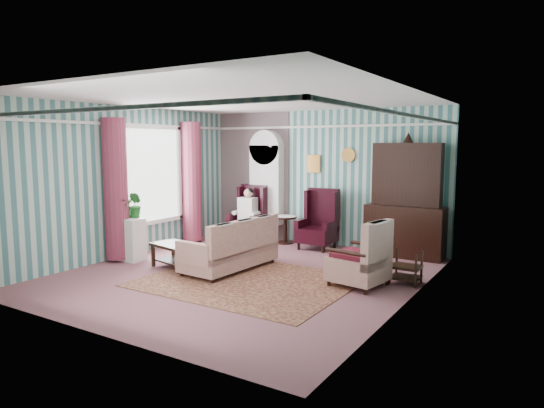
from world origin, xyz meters
The scene contains 17 objects.
floor centered at (0.00, 0.00, 0.00)m, with size 6.00×6.00×0.00m, color #824B4F.
room_shell centered at (-0.62, 0.18, 2.01)m, with size 5.53×6.02×2.91m.
bookcase centered at (-1.35, 2.84, 1.12)m, with size 0.80×0.28×2.24m, color white.
dresser_hutch centered at (1.90, 2.72, 1.18)m, with size 1.50×0.56×2.36m, color black.
wingback_left centered at (-1.60, 2.45, 0.62)m, with size 0.76×0.80×1.25m, color black.
wingback_right centered at (0.15, 2.45, 0.62)m, with size 0.76×0.80×1.25m, color black.
seated_woman centered at (-1.60, 2.45, 0.59)m, with size 0.44×0.40×1.18m, color silver, non-canonical shape.
round_side_table centered at (-0.70, 2.60, 0.30)m, with size 0.50×0.50×0.60m, color black.
nest_table centered at (2.47, 0.90, 0.27)m, with size 0.45×0.38×0.54m, color black.
plant_stand centered at (-2.40, -0.30, 0.40)m, with size 0.55×0.35×0.80m, color white.
rug centered at (0.30, -0.30, 0.01)m, with size 3.20×2.60×0.01m, color #51201B.
sofa centered at (-0.40, 0.15, 0.51)m, with size 1.84×1.00×1.02m, color beige.
floral_armchair centered at (1.88, 0.40, 0.45)m, with size 0.86×0.83×0.90m, color #BBAF91.
coffee_table centered at (-1.28, -0.26, 0.21)m, with size 0.87×0.53×0.43m, color black.
potted_plant_a centered at (-2.46, -0.39, 0.99)m, with size 0.34×0.29×0.38m, color #1E4C17.
potted_plant_b centered at (-2.34, -0.17, 1.04)m, with size 0.27×0.22×0.49m, color #1E541A.
potted_plant_c centered at (-2.47, -0.24, 0.98)m, with size 0.20×0.20×0.36m, color #264F18.
Camera 1 is at (4.57, -6.50, 2.17)m, focal length 32.00 mm.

